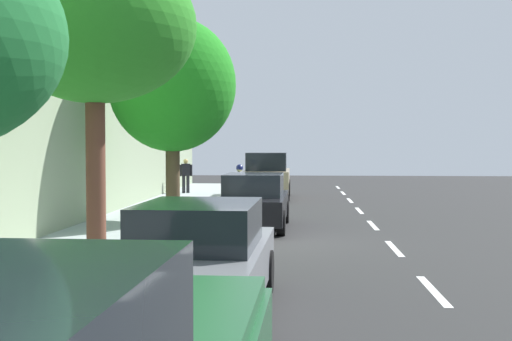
{
  "coord_description": "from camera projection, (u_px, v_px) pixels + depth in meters",
  "views": [
    {
      "loc": [
        -0.76,
        15.24,
        2.3
      ],
      "look_at": [
        0.83,
        -8.63,
        1.37
      ],
      "focal_mm": 45.49,
      "sensor_mm": 36.0,
      "label": 1
    }
  ],
  "objects": [
    {
      "name": "building_facade",
      "position": [
        35.0,
        102.0,
        15.57
      ],
      "size": [
        0.5,
        42.79,
        6.68
      ],
      "primitive_type": "cube",
      "color": "gray",
      "rests_on": "ground"
    },
    {
      "name": "ground",
      "position": [
        267.0,
        242.0,
        15.33
      ],
      "size": [
        68.46,
        68.46,
        0.0
      ],
      "primitive_type": "plane",
      "color": "#2A2A2A"
    },
    {
      "name": "curb_edge",
      "position": [
        199.0,
        239.0,
        15.44
      ],
      "size": [
        0.16,
        42.79,
        0.13
      ],
      "primitive_type": "cube",
      "color": "gray",
      "rests_on": "ground"
    },
    {
      "name": "bicycle_at_curb",
      "position": [
        244.0,
        201.0,
        22.54
      ],
      "size": [
        1.41,
        1.05,
        0.73
      ],
      "color": "black",
      "rests_on": "ground"
    },
    {
      "name": "parked_sedan_grey_mid",
      "position": [
        199.0,
        259.0,
        8.83
      ],
      "size": [
        1.93,
        4.44,
        1.52
      ],
      "color": "slate",
      "rests_on": "ground"
    },
    {
      "name": "pedestrian_on_phone",
      "position": [
        186.0,
        174.0,
        29.52
      ],
      "size": [
        0.57,
        0.37,
        1.55
      ],
      "color": "black",
      "rests_on": "sidewalk"
    },
    {
      "name": "lane_stripe_centre",
      "position": [
        382.0,
        235.0,
        16.53
      ],
      "size": [
        0.14,
        40.0,
        0.01
      ],
      "color": "white",
      "rests_on": "ground"
    },
    {
      "name": "lane_stripe_bike_edge",
      "position": [
        261.0,
        242.0,
        15.34
      ],
      "size": [
        0.12,
        42.79,
        0.01
      ],
      "primitive_type": "cube",
      "color": "white",
      "rests_on": "ground"
    },
    {
      "name": "sidewalk",
      "position": [
        121.0,
        238.0,
        15.56
      ],
      "size": [
        3.63,
        42.79,
        0.13
      ],
      "primitive_type": "cube",
      "color": "#9CA6A8",
      "rests_on": "ground"
    },
    {
      "name": "street_tree_mid_block",
      "position": [
        94.0,
        27.0,
        11.56
      ],
      "size": [
        3.65,
        3.65,
        5.71
      ],
      "color": "brown",
      "rests_on": "sidewalk"
    },
    {
      "name": "parked_suv_tan_nearest",
      "position": [
        267.0,
        175.0,
        28.1
      ],
      "size": [
        1.99,
        4.71,
        1.99
      ],
      "color": "tan",
      "rests_on": "ground"
    },
    {
      "name": "cyclist_with_backpack",
      "position": [
        239.0,
        182.0,
        22.97
      ],
      "size": [
        0.5,
        0.59,
        1.63
      ],
      "color": "#C6B284",
      "rests_on": "ground"
    },
    {
      "name": "parked_sedan_black_second",
      "position": [
        254.0,
        201.0,
        17.9
      ],
      "size": [
        1.9,
        4.43,
        1.52
      ],
      "color": "black",
      "rests_on": "ground"
    },
    {
      "name": "street_tree_near_cyclist",
      "position": [
        172.0,
        85.0,
        18.67
      ],
      "size": [
        3.68,
        3.68,
        5.86
      ],
      "color": "#4E3E29",
      "rests_on": "sidewalk"
    }
  ]
}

